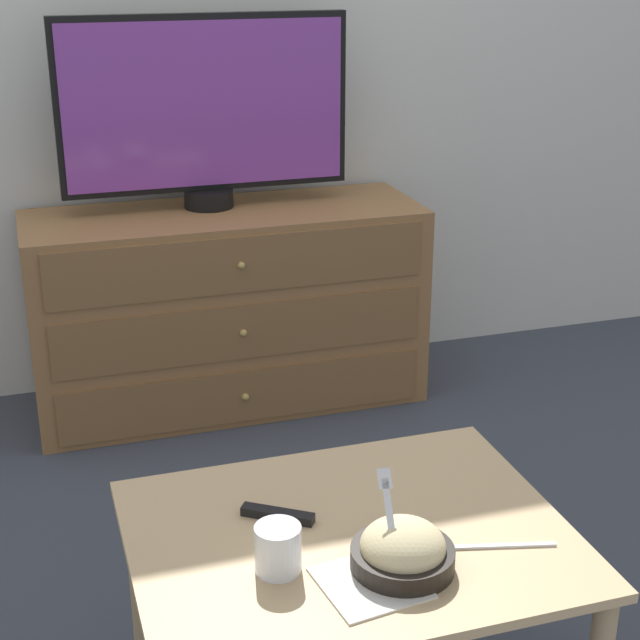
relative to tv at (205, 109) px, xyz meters
The scene contains 10 objects.
ground_plane 1.01m from the tv, 112.81° to the left, with size 12.00×12.00×0.00m, color #383D47.
wall_back 0.38m from the tv, 110.34° to the left, with size 12.00×0.05×2.60m.
dresser 0.66m from the tv, 64.93° to the right, with size 1.30×0.48×0.67m.
tv is the anchor object (origin of this frame).
coffee_table 1.76m from the tv, 92.56° to the right, with size 0.81×0.64×0.47m.
takeout_bowl 1.86m from the tv, 90.84° to the right, with size 0.18×0.18×0.17m.
drink_cup 1.81m from the tv, 97.76° to the right, with size 0.08×0.08×0.09m.
napkin 1.89m from the tv, 92.99° to the right, with size 0.19×0.19×0.00m.
knife 1.87m from the tv, 84.34° to the right, with size 0.18×0.06×0.01m.
remote_control 1.67m from the tv, 97.04° to the right, with size 0.13×0.10×0.02m.
Camera 1 is at (-0.52, -3.31, 1.50)m, focal length 55.00 mm.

